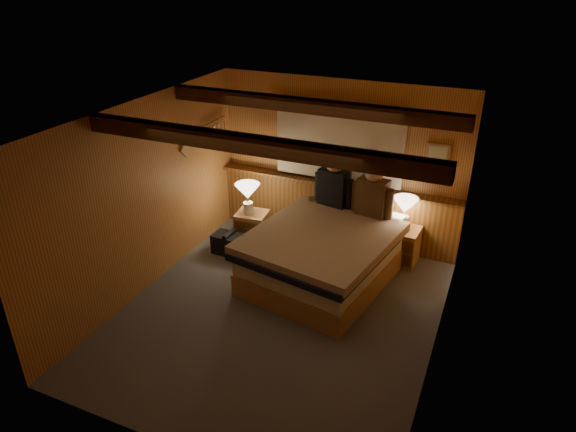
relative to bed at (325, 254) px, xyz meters
The scene contains 19 objects.
floor 1.03m from the bed, 103.89° to the right, with size 4.20×4.20×0.00m, color #545B64.
ceiling 2.24m from the bed, 103.89° to the right, with size 4.20×4.20×0.00m, color #D8AB51.
wall_back 1.45m from the bed, 101.25° to the left, with size 3.60×3.60×0.00m, color #D2894B.
wall_left 2.38m from the bed, 155.26° to the right, with size 4.20×4.20×0.00m, color #D2894B.
wall_right 2.01m from the bed, 30.83° to the right, with size 4.20×4.20×0.00m, color #D2894B.
wall_front 3.16m from the bed, 94.36° to the right, with size 3.60×3.60×0.00m, color #D2894B.
wainscot 1.13m from the bed, 101.89° to the left, with size 3.60×0.23×0.94m.
curtain_window 1.60m from the bed, 101.95° to the left, with size 2.18×0.09×1.11m.
ceiling_beams 2.10m from the bed, 106.40° to the right, with size 3.60×1.65×0.16m.
coat_rail 2.43m from the bed, 161.84° to the left, with size 0.05×0.55×0.24m.
framed_print 1.98m from the bed, 45.58° to the left, with size 0.30×0.04×0.25m.
bed is the anchor object (origin of this frame).
nightstand_left 1.42m from the bed, 159.63° to the left, with size 0.48×0.45×0.49m.
nightstand_right 1.17m from the bed, 45.18° to the left, with size 0.50×0.45×0.52m.
lamp_left 1.50m from the bed, 161.67° to the left, with size 0.36×0.36×0.47m.
lamp_right 1.28m from the bed, 46.67° to the left, with size 0.34×0.34×0.44m.
person_left 1.04m from the bed, 102.55° to the left, with size 0.60×0.31×0.74m.
person_right 1.03m from the bed, 60.33° to the left, with size 0.59×0.29×0.73m.
duffel_bag 1.50m from the bed, behind, with size 0.49×0.30×0.34m.
Camera 1 is at (2.10, -4.55, 3.81)m, focal length 32.00 mm.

